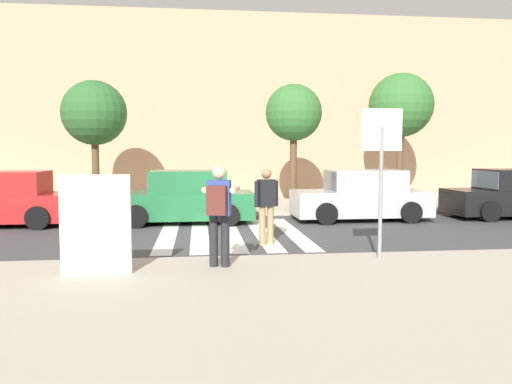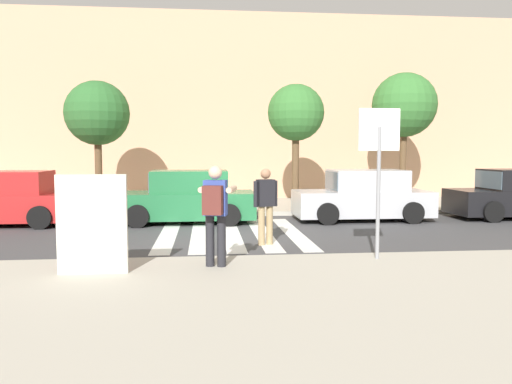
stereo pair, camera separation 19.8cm
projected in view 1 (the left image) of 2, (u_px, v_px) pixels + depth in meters
ground_plane at (232, 235)px, 12.61m from camera, size 120.00×120.00×0.00m
sidewalk_near at (263, 308)px, 6.47m from camera, size 60.00×6.00×0.14m
sidewalk_far at (221, 206)px, 18.55m from camera, size 60.00×4.80×0.14m
building_facade_far at (216, 111)px, 22.59m from camera, size 56.00×4.00×7.86m
crosswalk_stripe_0 at (168, 235)px, 12.63m from camera, size 0.44×5.20×0.01m
crosswalk_stripe_1 at (200, 234)px, 12.72m from camera, size 0.44×5.20×0.01m
crosswalk_stripe_2 at (231, 233)px, 12.81m from camera, size 0.44×5.20×0.01m
crosswalk_stripe_3 at (262, 233)px, 12.90m from camera, size 0.44×5.20×0.01m
crosswalk_stripe_4 at (292, 232)px, 13.00m from camera, size 0.44×5.20×0.01m
stop_sign at (381, 150)px, 9.05m from camera, size 0.76×0.08×2.74m
photographer_with_backpack at (219, 207)px, 8.43m from camera, size 0.70×0.92×1.72m
pedestrian_crossing at (266, 202)px, 11.19m from camera, size 0.56×0.34×1.72m
parked_car_red at (1, 200)px, 14.10m from camera, size 4.10×1.92×1.55m
parked_car_green at (185, 198)px, 14.69m from camera, size 4.10×1.92×1.55m
parked_car_silver at (361, 197)px, 15.31m from camera, size 4.10×1.92×1.55m
street_tree_west at (94, 114)px, 16.57m from camera, size 2.15×2.15×4.32m
street_tree_center at (294, 114)px, 16.87m from camera, size 1.92×1.92×4.24m
street_tree_east at (401, 106)px, 18.18m from camera, size 2.33×2.33×4.82m
advertising_board at (96, 225)px, 7.94m from camera, size 1.10×0.11×1.60m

